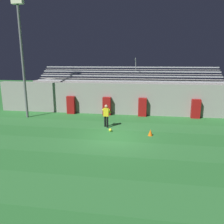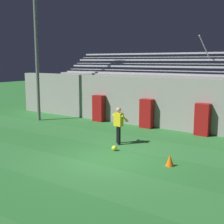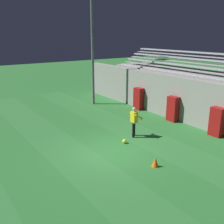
{
  "view_description": "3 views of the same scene",
  "coord_description": "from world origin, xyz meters",
  "px_view_note": "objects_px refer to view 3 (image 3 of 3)",
  "views": [
    {
      "loc": [
        1.81,
        -12.88,
        4.65
      ],
      "look_at": [
        -0.4,
        1.35,
        1.34
      ],
      "focal_mm": 35.0,
      "sensor_mm": 36.0,
      "label": 1
    },
    {
      "loc": [
        6.61,
        -9.14,
        3.71
      ],
      "look_at": [
        -0.68,
        1.3,
        1.6
      ],
      "focal_mm": 50.0,
      "sensor_mm": 36.0,
      "label": 2
    },
    {
      "loc": [
        9.31,
        -6.52,
        5.42
      ],
      "look_at": [
        -1.44,
        1.08,
        1.47
      ],
      "focal_mm": 42.0,
      "sensor_mm": 36.0,
      "label": 3
    }
  ],
  "objects_px": {
    "padding_pillar_far_left": "(139,99)",
    "soccer_ball": "(124,141)",
    "floodlight_pole": "(92,28)",
    "goalkeeper": "(134,120)",
    "padding_pillar_gate_left": "(173,109)",
    "padding_pillar_gate_right": "(217,122)",
    "traffic_cone": "(155,162)"
  },
  "relations": [
    {
      "from": "padding_pillar_gate_left",
      "to": "soccer_ball",
      "type": "bearing_deg",
      "value": -77.15
    },
    {
      "from": "floodlight_pole",
      "to": "soccer_ball",
      "type": "xyz_separation_m",
      "value": [
        7.71,
        -2.85,
        -5.74
      ]
    },
    {
      "from": "padding_pillar_gate_left",
      "to": "padding_pillar_gate_right",
      "type": "bearing_deg",
      "value": 0.0
    },
    {
      "from": "padding_pillar_gate_right",
      "to": "padding_pillar_far_left",
      "type": "relative_size",
      "value": 1.0
    },
    {
      "from": "padding_pillar_gate_left",
      "to": "floodlight_pole",
      "type": "height_order",
      "value": "floodlight_pole"
    },
    {
      "from": "padding_pillar_gate_left",
      "to": "floodlight_pole",
      "type": "bearing_deg",
      "value": -164.0
    },
    {
      "from": "padding_pillar_gate_right",
      "to": "floodlight_pole",
      "type": "relative_size",
      "value": 0.17
    },
    {
      "from": "padding_pillar_gate_right",
      "to": "padding_pillar_far_left",
      "type": "height_order",
      "value": "same"
    },
    {
      "from": "floodlight_pole",
      "to": "goalkeeper",
      "type": "bearing_deg",
      "value": -14.25
    },
    {
      "from": "padding_pillar_gate_right",
      "to": "goalkeeper",
      "type": "relative_size",
      "value": 0.96
    },
    {
      "from": "padding_pillar_gate_left",
      "to": "traffic_cone",
      "type": "bearing_deg",
      "value": -53.93
    },
    {
      "from": "padding_pillar_far_left",
      "to": "soccer_ball",
      "type": "xyz_separation_m",
      "value": [
        4.42,
        -4.75,
        -0.69
      ]
    },
    {
      "from": "padding_pillar_far_left",
      "to": "soccer_ball",
      "type": "distance_m",
      "value": 6.53
    },
    {
      "from": "padding_pillar_gate_left",
      "to": "goalkeeper",
      "type": "distance_m",
      "value": 3.8
    },
    {
      "from": "padding_pillar_far_left",
      "to": "padding_pillar_gate_right",
      "type": "bearing_deg",
      "value": 0.0
    },
    {
      "from": "padding_pillar_gate_right",
      "to": "soccer_ball",
      "type": "relative_size",
      "value": 7.32
    },
    {
      "from": "padding_pillar_gate_left",
      "to": "soccer_ball",
      "type": "distance_m",
      "value": 4.92
    },
    {
      "from": "floodlight_pole",
      "to": "traffic_cone",
      "type": "bearing_deg",
      "value": -17.58
    },
    {
      "from": "padding_pillar_far_left",
      "to": "padding_pillar_gate_left",
      "type": "bearing_deg",
      "value": 0.0
    },
    {
      "from": "padding_pillar_gate_left",
      "to": "goalkeeper",
      "type": "height_order",
      "value": "goalkeeper"
    },
    {
      "from": "padding_pillar_gate_right",
      "to": "goalkeeper",
      "type": "bearing_deg",
      "value": -124.04
    },
    {
      "from": "floodlight_pole",
      "to": "traffic_cone",
      "type": "height_order",
      "value": "floodlight_pole"
    },
    {
      "from": "soccer_ball",
      "to": "floodlight_pole",
      "type": "bearing_deg",
      "value": 159.69
    },
    {
      "from": "soccer_ball",
      "to": "padding_pillar_far_left",
      "type": "bearing_deg",
      "value": 132.96
    },
    {
      "from": "padding_pillar_gate_right",
      "to": "floodlight_pole",
      "type": "xyz_separation_m",
      "value": [
        -9.78,
        -1.9,
        5.05
      ]
    },
    {
      "from": "padding_pillar_far_left",
      "to": "goalkeeper",
      "type": "bearing_deg",
      "value": -43.3
    },
    {
      "from": "floodlight_pole",
      "to": "traffic_cone",
      "type": "xyz_separation_m",
      "value": [
        10.41,
        -3.3,
        -5.64
      ]
    },
    {
      "from": "padding_pillar_far_left",
      "to": "traffic_cone",
      "type": "bearing_deg",
      "value": -36.1
    },
    {
      "from": "padding_pillar_gate_right",
      "to": "padding_pillar_far_left",
      "type": "xyz_separation_m",
      "value": [
        -6.49,
        0.0,
        0.0
      ]
    },
    {
      "from": "padding_pillar_gate_left",
      "to": "soccer_ball",
      "type": "relative_size",
      "value": 7.32
    },
    {
      "from": "floodlight_pole",
      "to": "goalkeeper",
      "type": "height_order",
      "value": "floodlight_pole"
    },
    {
      "from": "padding_pillar_far_left",
      "to": "soccer_ball",
      "type": "relative_size",
      "value": 7.32
    }
  ]
}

